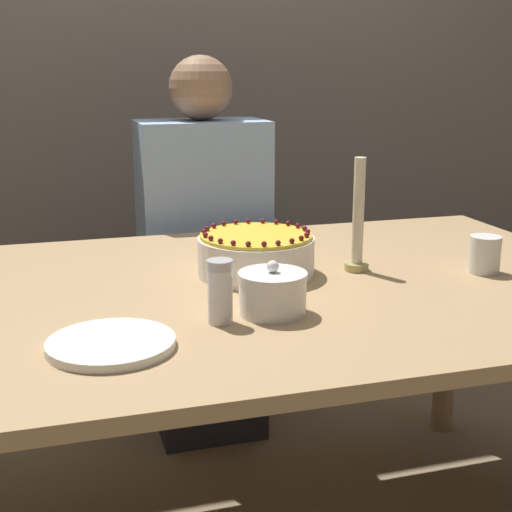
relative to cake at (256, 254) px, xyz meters
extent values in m
cube|color=slate|center=(0.01, 1.32, 0.53)|extent=(8.00, 0.05, 2.60)
cube|color=tan|center=(0.01, -0.08, -0.06)|extent=(1.65, 1.08, 0.03)
cylinder|color=tan|center=(0.78, 0.40, -0.42)|extent=(0.07, 0.07, 0.69)
cylinder|color=white|center=(0.00, 0.00, 0.00)|extent=(0.27, 0.27, 0.09)
cylinder|color=yellow|center=(0.00, 0.00, 0.04)|extent=(0.26, 0.26, 0.01)
sphere|color=maroon|center=(0.12, 0.00, 0.05)|extent=(0.01, 0.01, 0.01)
sphere|color=maroon|center=(0.11, 0.03, 0.05)|extent=(0.01, 0.01, 0.01)
sphere|color=maroon|center=(0.10, 0.06, 0.05)|extent=(0.01, 0.01, 0.01)
sphere|color=maroon|center=(0.08, 0.09, 0.05)|extent=(0.01, 0.01, 0.01)
sphere|color=maroon|center=(0.05, 0.11, 0.05)|extent=(0.01, 0.01, 0.01)
sphere|color=maroon|center=(0.02, 0.12, 0.05)|extent=(0.01, 0.01, 0.01)
sphere|color=maroon|center=(-0.02, 0.12, 0.05)|extent=(0.01, 0.01, 0.01)
sphere|color=maroon|center=(-0.05, 0.11, 0.05)|extent=(0.01, 0.01, 0.01)
sphere|color=maroon|center=(-0.08, 0.09, 0.05)|extent=(0.01, 0.01, 0.01)
sphere|color=maroon|center=(-0.10, 0.06, 0.05)|extent=(0.01, 0.01, 0.01)
sphere|color=maroon|center=(-0.11, 0.03, 0.05)|extent=(0.01, 0.01, 0.01)
sphere|color=maroon|center=(-0.12, 0.00, 0.05)|extent=(0.01, 0.01, 0.01)
sphere|color=maroon|center=(-0.11, -0.03, 0.05)|extent=(0.01, 0.01, 0.01)
sphere|color=maroon|center=(-0.10, -0.06, 0.05)|extent=(0.01, 0.01, 0.01)
sphere|color=maroon|center=(-0.08, -0.09, 0.05)|extent=(0.01, 0.01, 0.01)
sphere|color=maroon|center=(-0.05, -0.11, 0.05)|extent=(0.01, 0.01, 0.01)
sphere|color=maroon|center=(-0.02, -0.12, 0.05)|extent=(0.01, 0.01, 0.01)
sphere|color=maroon|center=(0.02, -0.12, 0.05)|extent=(0.01, 0.01, 0.01)
sphere|color=maroon|center=(0.05, -0.11, 0.05)|extent=(0.01, 0.01, 0.01)
sphere|color=maroon|center=(0.08, -0.09, 0.05)|extent=(0.01, 0.01, 0.01)
sphere|color=maroon|center=(0.10, -0.06, 0.05)|extent=(0.01, 0.01, 0.01)
sphere|color=maroon|center=(0.11, -0.03, 0.05)|extent=(0.01, 0.01, 0.01)
cylinder|color=white|center=(-0.05, -0.27, -0.01)|extent=(0.13, 0.13, 0.07)
cylinder|color=white|center=(-0.05, -0.27, 0.03)|extent=(0.13, 0.13, 0.01)
sphere|color=white|center=(-0.05, -0.27, 0.05)|extent=(0.02, 0.02, 0.02)
cylinder|color=white|center=(-0.16, -0.29, 0.00)|extent=(0.05, 0.05, 0.10)
cylinder|color=silver|center=(-0.16, -0.29, 0.07)|extent=(0.05, 0.05, 0.02)
cylinder|color=white|center=(-0.37, -0.36, -0.04)|extent=(0.22, 0.22, 0.01)
cylinder|color=white|center=(-0.37, -0.36, -0.04)|extent=(0.22, 0.22, 0.01)
cylinder|color=tan|center=(0.24, -0.04, -0.04)|extent=(0.06, 0.06, 0.02)
cylinder|color=silver|center=(0.24, -0.04, 0.09)|extent=(0.03, 0.03, 0.25)
cylinder|color=white|center=(0.51, -0.14, 0.00)|extent=(0.07, 0.07, 0.09)
cube|color=#2D2D38|center=(0.02, 0.66, -0.54)|extent=(0.34, 0.34, 0.45)
cube|color=#99B7E0|center=(0.02, 0.66, -0.03)|extent=(0.40, 0.24, 0.58)
sphere|color=#9E7556|center=(0.02, 0.66, 0.36)|extent=(0.20, 0.20, 0.20)
camera|label=1|loc=(-0.45, -1.52, 0.42)|focal=50.00mm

